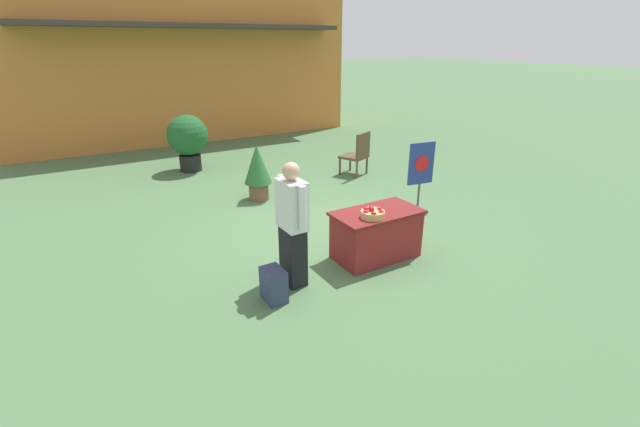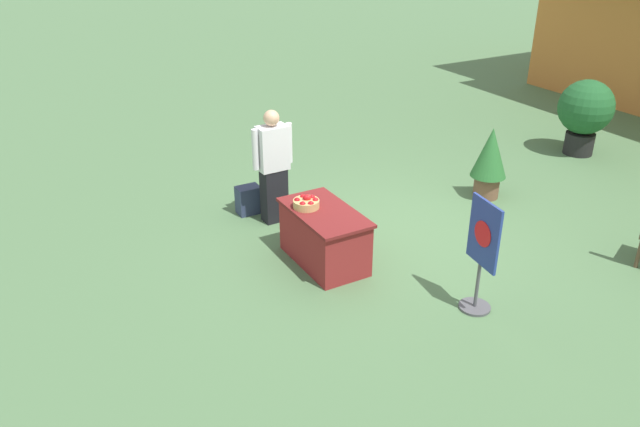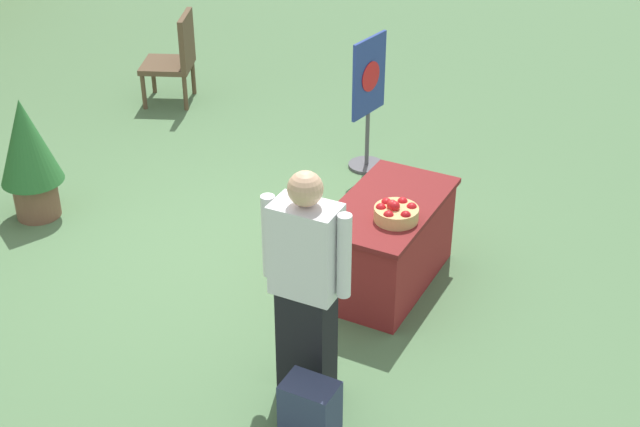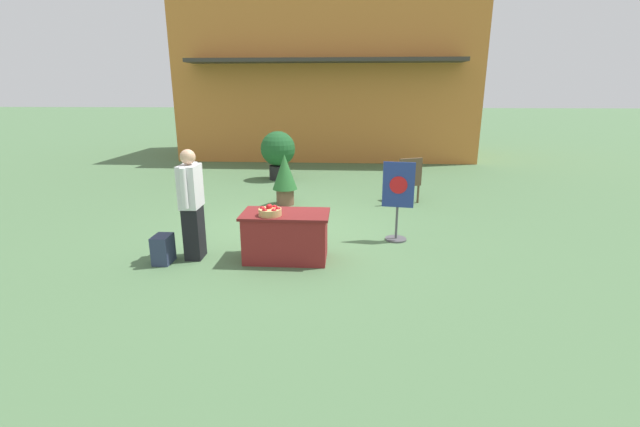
{
  "view_description": "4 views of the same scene",
  "coord_description": "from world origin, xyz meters",
  "px_view_note": "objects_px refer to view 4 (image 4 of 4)",
  "views": [
    {
      "loc": [
        -3.49,
        -5.69,
        2.98
      ],
      "look_at": [
        -0.34,
        -0.46,
        0.52
      ],
      "focal_mm": 24.0,
      "sensor_mm": 36.0,
      "label": 1
    },
    {
      "loc": [
        6.13,
        -4.7,
        4.1
      ],
      "look_at": [
        0.17,
        -1.33,
        0.72
      ],
      "focal_mm": 35.0,
      "sensor_mm": 36.0,
      "label": 2
    },
    {
      "loc": [
        -5.3,
        -3.49,
        4.09
      ],
      "look_at": [
        -0.38,
        -0.94,
        0.82
      ],
      "focal_mm": 50.0,
      "sensor_mm": 36.0,
      "label": 3
    },
    {
      "loc": [
        1.05,
        -7.23,
        2.44
      ],
      "look_at": [
        0.66,
        -1.35,
        0.75
      ],
      "focal_mm": 24.0,
      "sensor_mm": 36.0,
      "label": 4
    }
  ],
  "objects_px": {
    "backpack": "(163,249)",
    "display_table": "(286,236)",
    "patio_chair": "(407,178)",
    "potted_plant_far_right": "(285,177)",
    "potted_plant_near_left": "(278,151)",
    "person_visitor": "(192,204)",
    "apple_basket": "(270,211)",
    "poster_board": "(398,200)"
  },
  "relations": [
    {
      "from": "backpack",
      "to": "display_table",
      "type": "bearing_deg",
      "value": 8.57
    },
    {
      "from": "patio_chair",
      "to": "potted_plant_far_right",
      "type": "bearing_deg",
      "value": 74.35
    },
    {
      "from": "display_table",
      "to": "potted_plant_near_left",
      "type": "bearing_deg",
      "value": 100.21
    },
    {
      "from": "person_visitor",
      "to": "potted_plant_near_left",
      "type": "relative_size",
      "value": 1.2
    },
    {
      "from": "potted_plant_near_left",
      "to": "potted_plant_far_right",
      "type": "relative_size",
      "value": 1.21
    },
    {
      "from": "apple_basket",
      "to": "person_visitor",
      "type": "distance_m",
      "value": 1.19
    },
    {
      "from": "person_visitor",
      "to": "potted_plant_near_left",
      "type": "height_order",
      "value": "person_visitor"
    },
    {
      "from": "potted_plant_near_left",
      "to": "potted_plant_far_right",
      "type": "xyz_separation_m",
      "value": [
        0.6,
        -2.81,
        -0.18
      ]
    },
    {
      "from": "display_table",
      "to": "potted_plant_far_right",
      "type": "height_order",
      "value": "potted_plant_far_right"
    },
    {
      "from": "display_table",
      "to": "potted_plant_far_right",
      "type": "relative_size",
      "value": 1.14
    },
    {
      "from": "poster_board",
      "to": "patio_chair",
      "type": "distance_m",
      "value": 2.64
    },
    {
      "from": "potted_plant_far_right",
      "to": "display_table",
      "type": "bearing_deg",
      "value": -81.43
    },
    {
      "from": "poster_board",
      "to": "person_visitor",
      "type": "bearing_deg",
      "value": -63.68
    },
    {
      "from": "person_visitor",
      "to": "backpack",
      "type": "xyz_separation_m",
      "value": [
        -0.4,
        -0.23,
        -0.63
      ]
    },
    {
      "from": "apple_basket",
      "to": "potted_plant_far_right",
      "type": "distance_m",
      "value": 3.35
    },
    {
      "from": "backpack",
      "to": "poster_board",
      "type": "height_order",
      "value": "poster_board"
    },
    {
      "from": "potted_plant_far_right",
      "to": "person_visitor",
      "type": "bearing_deg",
      "value": -105.64
    },
    {
      "from": "person_visitor",
      "to": "potted_plant_far_right",
      "type": "bearing_deg",
      "value": 72.97
    },
    {
      "from": "display_table",
      "to": "potted_plant_near_left",
      "type": "height_order",
      "value": "potted_plant_near_left"
    },
    {
      "from": "person_visitor",
      "to": "potted_plant_near_left",
      "type": "xyz_separation_m",
      "value": [
        0.3,
        6.04,
        -0.03
      ]
    },
    {
      "from": "display_table",
      "to": "person_visitor",
      "type": "xyz_separation_m",
      "value": [
        -1.38,
        -0.03,
        0.47
      ]
    },
    {
      "from": "apple_basket",
      "to": "potted_plant_near_left",
      "type": "relative_size",
      "value": 0.24
    },
    {
      "from": "display_table",
      "to": "patio_chair",
      "type": "relative_size",
      "value": 1.25
    },
    {
      "from": "potted_plant_near_left",
      "to": "backpack",
      "type": "bearing_deg",
      "value": -96.37
    },
    {
      "from": "display_table",
      "to": "potted_plant_near_left",
      "type": "distance_m",
      "value": 6.12
    },
    {
      "from": "backpack",
      "to": "potted_plant_far_right",
      "type": "xyz_separation_m",
      "value": [
        1.3,
        3.46,
        0.42
      ]
    },
    {
      "from": "display_table",
      "to": "patio_chair",
      "type": "xyz_separation_m",
      "value": [
        2.23,
        3.57,
        0.19
      ]
    },
    {
      "from": "poster_board",
      "to": "potted_plant_near_left",
      "type": "distance_m",
      "value": 5.77
    },
    {
      "from": "person_visitor",
      "to": "patio_chair",
      "type": "bearing_deg",
      "value": 43.51
    },
    {
      "from": "display_table",
      "to": "poster_board",
      "type": "relative_size",
      "value": 0.96
    },
    {
      "from": "apple_basket",
      "to": "patio_chair",
      "type": "distance_m",
      "value": 4.44
    },
    {
      "from": "apple_basket",
      "to": "display_table",
      "type": "bearing_deg",
      "value": 35.81
    },
    {
      "from": "patio_chair",
      "to": "potted_plant_near_left",
      "type": "distance_m",
      "value": 4.12
    },
    {
      "from": "backpack",
      "to": "potted_plant_far_right",
      "type": "distance_m",
      "value": 3.72
    },
    {
      "from": "potted_plant_far_right",
      "to": "poster_board",
      "type": "bearing_deg",
      "value": -45.0
    },
    {
      "from": "backpack",
      "to": "poster_board",
      "type": "xyz_separation_m",
      "value": [
        3.52,
        1.24,
        0.5
      ]
    },
    {
      "from": "person_visitor",
      "to": "patio_chair",
      "type": "relative_size",
      "value": 1.6
    },
    {
      "from": "poster_board",
      "to": "display_table",
      "type": "bearing_deg",
      "value": -52.33
    },
    {
      "from": "person_visitor",
      "to": "poster_board",
      "type": "distance_m",
      "value": 3.28
    },
    {
      "from": "poster_board",
      "to": "potted_plant_near_left",
      "type": "bearing_deg",
      "value": -142.27
    },
    {
      "from": "display_table",
      "to": "backpack",
      "type": "bearing_deg",
      "value": -171.43
    },
    {
      "from": "patio_chair",
      "to": "potted_plant_near_left",
      "type": "relative_size",
      "value": 0.75
    }
  ]
}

